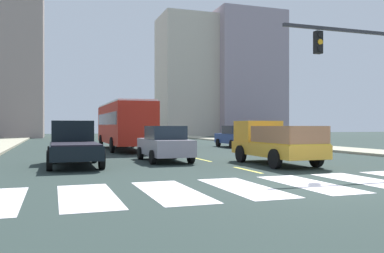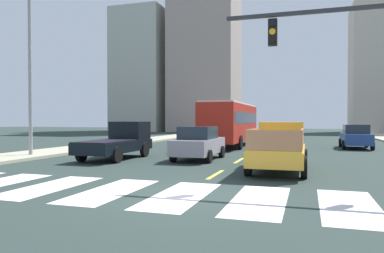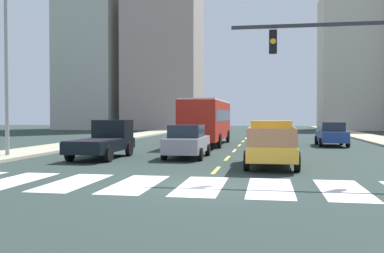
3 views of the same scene
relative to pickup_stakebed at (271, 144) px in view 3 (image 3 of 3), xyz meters
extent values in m
plane|color=#263430|center=(-2.21, -6.02, -0.94)|extent=(160.00, 160.00, 0.00)
cube|color=#A7A288|center=(-13.95, 11.98, -0.86)|extent=(3.34, 110.00, 0.15)
cube|color=silver|center=(-8.59, -6.02, -0.93)|extent=(1.36, 3.95, 0.01)
cube|color=silver|center=(-6.46, -6.02, -0.93)|extent=(1.36, 3.95, 0.01)
cube|color=silver|center=(-4.33, -6.02, -0.93)|extent=(1.36, 3.95, 0.01)
cube|color=silver|center=(-2.21, -6.02, -0.93)|extent=(1.36, 3.95, 0.01)
cube|color=silver|center=(-0.08, -6.02, -0.93)|extent=(1.36, 3.95, 0.01)
cube|color=silver|center=(2.05, -6.02, -0.93)|extent=(1.36, 3.95, 0.01)
cube|color=#D9D147|center=(-2.21, -2.02, -0.93)|extent=(0.16, 2.40, 0.01)
cube|color=#D9D147|center=(-2.21, 2.98, -0.93)|extent=(0.16, 2.40, 0.01)
cube|color=#D9D147|center=(-2.21, 7.98, -0.93)|extent=(0.16, 2.40, 0.01)
cube|color=#D9D147|center=(-2.21, 12.98, -0.93)|extent=(0.16, 2.40, 0.01)
cube|color=#D9D147|center=(-2.21, 17.98, -0.93)|extent=(0.16, 2.40, 0.01)
cube|color=#D9D147|center=(-2.21, 22.98, -0.93)|extent=(0.16, 2.40, 0.01)
cube|color=#D9D147|center=(-2.21, 27.98, -0.93)|extent=(0.16, 2.40, 0.01)
cube|color=#D9D147|center=(-2.21, 32.98, -0.93)|extent=(0.16, 2.40, 0.01)
cube|color=gold|center=(0.00, -0.44, -0.26)|extent=(1.96, 5.20, 0.56)
cube|color=gold|center=(0.00, 1.26, 0.52)|extent=(1.84, 1.60, 1.00)
cube|color=#19232D|center=(0.00, 1.70, 0.70)|extent=(1.72, 0.08, 0.56)
cube|color=gold|center=(0.00, -1.39, 0.05)|extent=(1.84, 3.30, 0.06)
cylinder|color=black|center=(-0.98, 1.12, -0.54)|extent=(0.22, 0.80, 0.80)
cylinder|color=black|center=(0.98, 1.12, -0.54)|extent=(0.22, 0.80, 0.80)
cylinder|color=black|center=(-0.98, -2.00, -0.54)|extent=(0.22, 0.80, 0.80)
cylinder|color=black|center=(0.98, -2.00, -0.54)|extent=(0.22, 0.80, 0.80)
cube|color=#9C6946|center=(-0.90, -1.39, 0.43)|extent=(0.06, 3.17, 0.70)
cube|color=#9C6946|center=(0.90, -1.39, 0.43)|extent=(0.06, 3.17, 0.70)
cube|color=#9C6946|center=(0.00, -2.97, 0.43)|extent=(1.80, 0.06, 0.70)
cube|color=black|center=(-8.54, 1.70, -0.26)|extent=(1.96, 5.20, 0.56)
cube|color=black|center=(-8.54, 3.40, 0.52)|extent=(1.84, 1.60, 1.00)
cube|color=#19232D|center=(-8.54, 3.84, 0.70)|extent=(1.72, 0.08, 0.56)
cube|color=black|center=(-8.54, 0.75, 0.05)|extent=(1.84, 3.30, 0.06)
cylinder|color=black|center=(-9.52, 3.26, -0.54)|extent=(0.22, 0.80, 0.80)
cylinder|color=black|center=(-7.56, 3.26, -0.54)|extent=(0.22, 0.80, 0.80)
cylinder|color=black|center=(-9.52, 0.14, -0.54)|extent=(0.22, 0.80, 0.80)
cylinder|color=black|center=(-7.56, 0.14, -0.54)|extent=(0.22, 0.80, 0.80)
cube|color=#B22216|center=(-4.59, 12.70, 0.91)|extent=(2.50, 10.80, 2.70)
cube|color=#19232D|center=(-4.59, 12.70, 1.26)|extent=(2.52, 9.94, 0.80)
cube|color=silver|center=(-4.59, 12.70, 2.32)|extent=(2.40, 10.37, 0.12)
cylinder|color=black|center=(-5.84, 16.05, -0.44)|extent=(0.22, 1.00, 1.00)
cylinder|color=black|center=(-3.34, 16.05, -0.44)|extent=(0.22, 1.00, 1.00)
cylinder|color=black|center=(-5.84, 9.73, -0.44)|extent=(0.22, 1.00, 1.00)
cylinder|color=black|center=(-3.34, 9.73, -0.44)|extent=(0.22, 1.00, 1.00)
cube|color=#948C99|center=(-4.27, 2.77, -0.24)|extent=(1.80, 4.40, 0.76)
cube|color=#1E2833|center=(-4.27, 2.62, 0.46)|extent=(1.58, 2.11, 0.64)
cylinder|color=black|center=(-5.17, 4.14, -0.62)|extent=(0.22, 0.64, 0.64)
cylinder|color=black|center=(-3.37, 4.14, -0.62)|extent=(0.22, 0.64, 0.64)
cylinder|color=black|center=(-5.17, 1.41, -0.62)|extent=(0.22, 0.64, 0.64)
cylinder|color=black|center=(-3.37, 1.41, -0.62)|extent=(0.22, 0.64, 0.64)
cube|color=navy|center=(4.39, 13.28, -0.24)|extent=(1.80, 4.40, 0.76)
cube|color=#1E2833|center=(4.39, 13.13, 0.46)|extent=(1.58, 2.11, 0.64)
cylinder|color=black|center=(3.49, 14.64, -0.62)|extent=(0.22, 0.64, 0.64)
cylinder|color=black|center=(5.29, 14.64, -0.62)|extent=(0.22, 0.64, 0.64)
cylinder|color=black|center=(3.49, 11.91, -0.62)|extent=(0.22, 0.64, 0.64)
cylinder|color=black|center=(5.29, 11.91, -0.62)|extent=(0.22, 0.64, 0.64)
cube|color=#2D2D33|center=(3.49, -3.44, 4.46)|extent=(9.95, 0.12, 0.12)
cube|color=black|center=(0.01, -3.44, 3.91)|extent=(0.28, 0.24, 0.84)
cylinder|color=black|center=(0.01, -3.57, 4.17)|extent=(0.20, 0.04, 0.20)
cylinder|color=orange|center=(0.01, -3.57, 3.91)|extent=(0.20, 0.04, 0.20)
cylinder|color=black|center=(0.01, -3.57, 3.65)|extent=(0.20, 0.04, 0.20)
cylinder|color=gray|center=(-13.47, 1.19, 3.56)|extent=(0.20, 0.20, 9.00)
cube|color=beige|center=(13.33, 50.17, 9.27)|extent=(11.12, 8.70, 20.42)
cube|color=#A38F86|center=(-16.32, 47.79, 16.84)|extent=(11.25, 10.17, 35.55)
cube|color=#B0B3A6|center=(-28.16, 46.90, 10.14)|extent=(9.31, 9.08, 22.15)
camera|label=1|loc=(-9.38, -16.30, 0.80)|focal=38.03mm
camera|label=2|loc=(1.09, -15.48, 1.12)|focal=34.49mm
camera|label=3|loc=(-0.17, -19.46, 1.27)|focal=40.90mm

